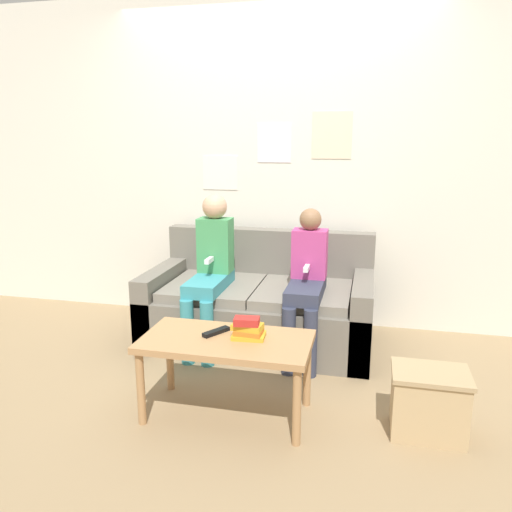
{
  "coord_description": "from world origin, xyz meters",
  "views": [
    {
      "loc": [
        0.78,
        -2.91,
        1.5
      ],
      "look_at": [
        0.0,
        0.42,
        0.69
      ],
      "focal_mm": 35.0,
      "sensor_mm": 36.0,
      "label": 1
    }
  ],
  "objects_px": {
    "couch": "(260,307)",
    "coffee_table": "(226,348)",
    "person_right": "(307,279)",
    "tv_remote": "(216,332)",
    "person_left": "(210,266)",
    "storage_box": "(429,403)"
  },
  "relations": [
    {
      "from": "couch",
      "to": "coffee_table",
      "type": "distance_m",
      "value": 1.07
    },
    {
      "from": "person_right",
      "to": "tv_remote",
      "type": "bearing_deg",
      "value": -116.14
    },
    {
      "from": "couch",
      "to": "person_left",
      "type": "height_order",
      "value": "person_left"
    },
    {
      "from": "tv_remote",
      "to": "person_left",
      "type": "bearing_deg",
      "value": 142.38
    },
    {
      "from": "couch",
      "to": "tv_remote",
      "type": "relative_size",
      "value": 9.93
    },
    {
      "from": "coffee_table",
      "to": "person_left",
      "type": "xyz_separation_m",
      "value": [
        -0.37,
        0.87,
        0.22
      ]
    },
    {
      "from": "person_right",
      "to": "storage_box",
      "type": "relative_size",
      "value": 2.67
    },
    {
      "from": "person_left",
      "to": "person_right",
      "type": "bearing_deg",
      "value": -1.26
    },
    {
      "from": "couch",
      "to": "storage_box",
      "type": "xyz_separation_m",
      "value": [
        1.11,
        -1.01,
        -0.09
      ]
    },
    {
      "from": "person_left",
      "to": "tv_remote",
      "type": "bearing_deg",
      "value": -69.9
    },
    {
      "from": "person_right",
      "to": "couch",
      "type": "bearing_deg",
      "value": 150.45
    },
    {
      "from": "coffee_table",
      "to": "storage_box",
      "type": "xyz_separation_m",
      "value": [
        1.06,
        0.05,
        -0.22
      ]
    },
    {
      "from": "person_left",
      "to": "couch",
      "type": "bearing_deg",
      "value": 31.2
    },
    {
      "from": "person_right",
      "to": "storage_box",
      "type": "height_order",
      "value": "person_right"
    },
    {
      "from": "person_right",
      "to": "coffee_table",
      "type": "bearing_deg",
      "value": -110.52
    },
    {
      "from": "person_right",
      "to": "person_left",
      "type": "bearing_deg",
      "value": 178.74
    },
    {
      "from": "couch",
      "to": "coffee_table",
      "type": "relative_size",
      "value": 1.79
    },
    {
      "from": "person_left",
      "to": "storage_box",
      "type": "xyz_separation_m",
      "value": [
        1.44,
        -0.82,
        -0.44
      ]
    },
    {
      "from": "person_left",
      "to": "person_right",
      "type": "xyz_separation_m",
      "value": [
        0.69,
        -0.02,
        -0.05
      ]
    },
    {
      "from": "coffee_table",
      "to": "tv_remote",
      "type": "bearing_deg",
      "value": 144.26
    },
    {
      "from": "person_left",
      "to": "storage_box",
      "type": "distance_m",
      "value": 1.71
    },
    {
      "from": "couch",
      "to": "coffee_table",
      "type": "xyz_separation_m",
      "value": [
        0.05,
        -1.06,
        0.13
      ]
    }
  ]
}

